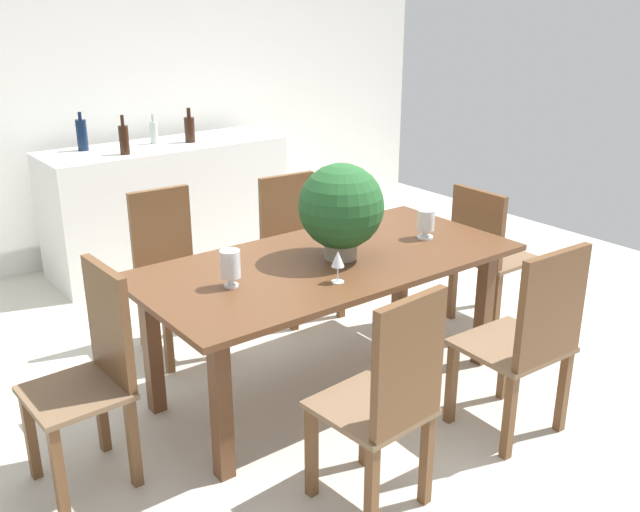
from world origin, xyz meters
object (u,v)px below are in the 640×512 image
at_px(chair_head_end, 94,367).
at_px(wine_bottle_clear, 190,129).
at_px(flower_centerpiece, 341,208).
at_px(wine_bottle_amber, 124,139).
at_px(wine_bottle_dark, 154,132).
at_px(wine_bottle_green, 82,135).
at_px(chair_far_left, 171,265).
at_px(wine_glass, 338,260).
at_px(chair_near_left, 388,397).
at_px(chair_far_right, 295,237).
at_px(crystal_vase_center_near, 426,222).
at_px(crystal_vase_left, 230,265).
at_px(dining_table, 329,275).
at_px(kitchen_counter, 168,205).
at_px(chair_near_right, 530,335).
at_px(chair_foot_end, 486,250).

xyz_separation_m(chair_head_end, wine_bottle_clear, (1.70, 2.28, 0.54)).
bearing_deg(flower_centerpiece, chair_head_end, 178.95).
bearing_deg(wine_bottle_amber, wine_bottle_dark, 34.79).
distance_m(wine_bottle_green, wine_bottle_dark, 0.54).
distance_m(chair_far_left, wine_glass, 1.33).
distance_m(chair_near_left, wine_glass, 0.81).
distance_m(chair_head_end, flower_centerpiece, 1.45).
relative_size(chair_far_right, wine_bottle_dark, 4.10).
height_order(chair_far_left, crystal_vase_center_near, chair_far_left).
bearing_deg(crystal_vase_center_near, crystal_vase_left, 177.72).
bearing_deg(chair_head_end, dining_table, 88.06).
xyz_separation_m(kitchen_counter, wine_bottle_green, (-0.57, 0.16, 0.61)).
bearing_deg(chair_far_left, wine_bottle_amber, 81.14).
bearing_deg(crystal_vase_left, chair_far_left, 81.25).
xyz_separation_m(chair_far_right, wine_bottle_dark, (-0.32, 1.44, 0.55)).
xyz_separation_m(chair_near_left, chair_far_left, (-0.00, 1.95, -0.02)).
height_order(crystal_vase_left, wine_glass, crystal_vase_left).
xyz_separation_m(crystal_vase_center_near, wine_bottle_dark, (-0.51, 2.47, 0.22)).
xyz_separation_m(chair_far_right, flower_centerpiece, (-0.41, -0.99, 0.51)).
bearing_deg(crystal_vase_center_near, wine_bottle_clear, 96.26).
relative_size(chair_near_right, wine_glass, 6.23).
relative_size(chair_far_left, chair_head_end, 0.99).
bearing_deg(chair_head_end, wine_bottle_clear, 141.43).
bearing_deg(chair_near_left, chair_far_right, -119.61).
height_order(dining_table, flower_centerpiece, flower_centerpiece).
height_order(chair_foot_end, chair_head_end, chair_head_end).
xyz_separation_m(chair_head_end, wine_glass, (1.14, -0.28, 0.32)).
distance_m(chair_foot_end, kitchen_counter, 2.58).
height_order(chair_near_right, wine_bottle_dark, wine_bottle_dark).
height_order(chair_head_end, crystal_vase_center_near, chair_head_end).
height_order(wine_bottle_green, wine_bottle_clear, wine_bottle_green).
bearing_deg(wine_glass, crystal_vase_left, 148.80).
height_order(chair_far_left, wine_bottle_dark, wine_bottle_dark).
xyz_separation_m(dining_table, chair_foot_end, (1.30, 0.00, -0.14)).
xyz_separation_m(wine_glass, kitchen_counter, (0.35, 2.61, -0.38)).
bearing_deg(flower_centerpiece, chair_near_left, -118.65).
distance_m(chair_far_right, wine_bottle_green, 1.84).
distance_m(chair_far_right, crystal_vase_left, 1.50).
relative_size(crystal_vase_center_near, wine_bottle_dark, 0.74).
bearing_deg(chair_foot_end, chair_near_left, 119.60).
bearing_deg(wine_bottle_green, wine_bottle_amber, -59.05).
distance_m(dining_table, chair_near_right, 1.08).
bearing_deg(chair_far_right, wine_bottle_dark, 107.36).
xyz_separation_m(chair_far_right, crystal_vase_left, (-1.08, -0.98, 0.35)).
relative_size(flower_centerpiece, wine_bottle_dark, 2.23).
bearing_deg(kitchen_counter, wine_glass, -97.71).
relative_size(chair_foot_end, kitchen_counter, 0.50).
height_order(wine_bottle_green, wine_bottle_amber, same).
height_order(chair_near_left, wine_bottle_clear, wine_bottle_clear).
bearing_deg(crystal_vase_center_near, chair_near_right, -102.34).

